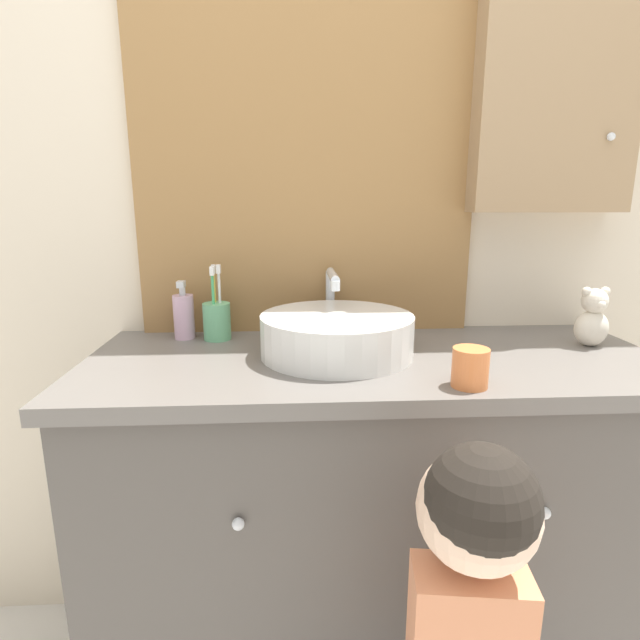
{
  "coord_description": "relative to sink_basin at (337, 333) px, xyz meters",
  "views": [
    {
      "loc": [
        -0.19,
        -0.76,
        1.23
      ],
      "look_at": [
        -0.13,
        0.28,
        0.98
      ],
      "focal_mm": 28.0,
      "sensor_mm": 36.0,
      "label": 1
    }
  ],
  "objects": [
    {
      "name": "child_figure",
      "position": [
        0.17,
        -0.48,
        -0.35
      ],
      "size": [
        0.22,
        0.42,
        0.9
      ],
      "color": "slate",
      "rests_on": "ground_plane"
    },
    {
      "name": "sink_basin",
      "position": [
        0.0,
        0.0,
        0.0
      ],
      "size": [
        0.35,
        0.41,
        0.18
      ],
      "color": "silver",
      "rests_on": "vanity_counter"
    },
    {
      "name": "toothbrush_holder",
      "position": [
        -0.3,
        0.15,
        0.0
      ],
      "size": [
        0.07,
        0.07,
        0.19
      ],
      "color": "#66B27F",
      "rests_on": "vanity_counter"
    },
    {
      "name": "drinking_cup",
      "position": [
        0.24,
        -0.22,
        -0.01
      ],
      "size": [
        0.07,
        0.07,
        0.08
      ],
      "primitive_type": "cylinder",
      "color": "orange",
      "rests_on": "vanity_counter"
    },
    {
      "name": "teddy_bear",
      "position": [
        0.63,
        0.03,
        0.02
      ],
      "size": [
        0.08,
        0.07,
        0.15
      ],
      "color": "beige",
      "rests_on": "vanity_counter"
    },
    {
      "name": "vanity_counter",
      "position": [
        0.09,
        -0.02,
        -0.49
      ],
      "size": [
        1.33,
        0.54,
        0.88
      ],
      "color": "#4C4742",
      "rests_on": "ground_plane"
    },
    {
      "name": "wall_back",
      "position": [
        0.11,
        0.27,
        0.34
      ],
      "size": [
        3.2,
        0.18,
        2.5
      ],
      "color": "beige",
      "rests_on": "ground_plane"
    },
    {
      "name": "soap_dispenser",
      "position": [
        -0.39,
        0.16,
        0.01
      ],
      "size": [
        0.05,
        0.05,
        0.15
      ],
      "color": "#CCA3BC",
      "rests_on": "vanity_counter"
    }
  ]
}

